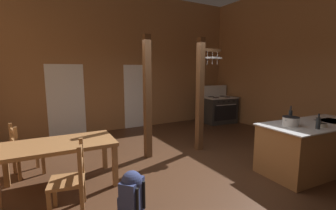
# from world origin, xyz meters

# --- Properties ---
(ground_plane) EXTENTS (8.55, 8.07, 0.10)m
(ground_plane) POSITION_xyz_m (0.00, 0.00, -0.05)
(ground_plane) COLOR #422819
(wall_back) EXTENTS (8.55, 0.14, 4.26)m
(wall_back) POSITION_xyz_m (0.00, 3.71, 2.13)
(wall_back) COLOR #93663F
(wall_back) RESTS_ON ground_plane
(wall_right) EXTENTS (0.14, 8.07, 4.26)m
(wall_right) POSITION_xyz_m (3.94, 0.00, 2.13)
(wall_right) COLOR #93663F
(wall_right) RESTS_ON ground_plane
(glazed_door_back_left) EXTENTS (1.00, 0.01, 2.05)m
(glazed_door_back_left) POSITION_xyz_m (-1.74, 3.63, 1.02)
(glazed_door_back_left) COLOR white
(glazed_door_back_left) RESTS_ON ground_plane
(glazed_panel_back_right) EXTENTS (0.84, 0.01, 2.05)m
(glazed_panel_back_right) POSITION_xyz_m (0.39, 3.63, 1.02)
(glazed_panel_back_right) COLOR white
(glazed_panel_back_right) RESTS_ON ground_plane
(kitchen_island) EXTENTS (2.22, 1.11, 0.91)m
(kitchen_island) POSITION_xyz_m (2.03, -1.14, 0.46)
(kitchen_island) COLOR olive
(kitchen_island) RESTS_ON ground_plane
(stove_range) EXTENTS (1.21, 0.91, 1.32)m
(stove_range) POSITION_xyz_m (3.21, 2.80, 0.48)
(stove_range) COLOR #292929
(stove_range) RESTS_ON ground_plane
(support_post_with_pot_rack) EXTENTS (0.70, 0.25, 2.61)m
(support_post_with_pot_rack) POSITION_xyz_m (0.90, 0.84, 1.45)
(support_post_with_pot_rack) COLOR brown
(support_post_with_pot_rack) RESTS_ON ground_plane
(support_post_center) EXTENTS (0.14, 0.14, 2.61)m
(support_post_center) POSITION_xyz_m (-0.41, 1.02, 1.31)
(support_post_center) COLOR brown
(support_post_center) RESTS_ON ground_plane
(dining_table) EXTENTS (1.73, 0.96, 0.74)m
(dining_table) POSITION_xyz_m (-2.19, 0.52, 0.65)
(dining_table) COLOR olive
(dining_table) RESTS_ON ground_plane
(ladderback_chair_near_window) EXTENTS (0.52, 0.52, 0.95)m
(ladderback_chair_near_window) POSITION_xyz_m (-2.13, -0.29, 0.45)
(ladderback_chair_near_window) COLOR olive
(ladderback_chair_near_window) RESTS_ON ground_plane
(ladderback_chair_by_post) EXTENTS (0.54, 0.54, 0.95)m
(ladderback_chair_by_post) POSITION_xyz_m (-2.72, 1.30, 0.45)
(ladderback_chair_by_post) COLOR olive
(ladderback_chair_by_post) RESTS_ON ground_plane
(backpack) EXTENTS (0.39, 0.39, 0.60)m
(backpack) POSITION_xyz_m (-1.45, -0.75, 0.31)
(backpack) COLOR navy
(backpack) RESTS_ON ground_plane
(stockpot_on_counter) EXTENTS (0.35, 0.28, 0.16)m
(stockpot_on_counter) POSITION_xyz_m (1.43, -1.03, 0.99)
(stockpot_on_counter) COLOR silver
(stockpot_on_counter) RESTS_ON kitchen_island
(mixing_bowl_on_counter) EXTENTS (0.17, 0.17, 0.06)m
(mixing_bowl_on_counter) POSITION_xyz_m (1.84, -1.35, 0.94)
(mixing_bowl_on_counter) COLOR #B2A893
(mixing_bowl_on_counter) RESTS_ON kitchen_island
(bottle_tall_on_counter) EXTENTS (0.07, 0.07, 0.26)m
(bottle_tall_on_counter) POSITION_xyz_m (1.60, -1.40, 1.02)
(bottle_tall_on_counter) COLOR #1E2328
(bottle_tall_on_counter) RESTS_ON kitchen_island
(bottle_short_on_counter) EXTENTS (0.07, 0.07, 0.33)m
(bottle_short_on_counter) POSITION_xyz_m (1.60, -0.91, 1.04)
(bottle_short_on_counter) COLOR #1E2328
(bottle_short_on_counter) RESTS_ON kitchen_island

